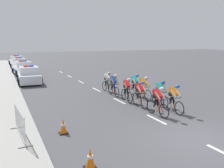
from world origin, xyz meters
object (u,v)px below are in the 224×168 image
(cyclist_seventh, at_px, (114,85))
(crowd_barrier_front, at_px, (20,124))
(cyclist_sixth, at_px, (144,87))
(police_car_third, at_px, (19,64))
(police_car_second, at_px, (23,69))
(cyclist_fourth, at_px, (160,93))
(cyclist_ninth, at_px, (108,81))
(traffic_cone_near, at_px, (90,159))
(cyclist_lead, at_px, (158,101))
(police_car_furthest, at_px, (16,61))
(cyclist_eighth, at_px, (135,85))
(cyclist_third, at_px, (140,94))
(cyclist_fifth, at_px, (127,90))
(police_car_nearest, at_px, (29,76))
(traffic_cone_mid, at_px, (63,126))
(cyclist_second, at_px, (174,98))

(cyclist_seventh, distance_m, crowd_barrier_front, 8.30)
(cyclist_sixth, bearing_deg, police_car_third, 105.50)
(police_car_second, bearing_deg, cyclist_fourth, -71.21)
(cyclist_ninth, height_order, traffic_cone_near, cyclist_ninth)
(cyclist_lead, distance_m, cyclist_seventh, 4.96)
(police_car_second, xyz_separation_m, police_car_furthest, (-0.00, 11.26, 0.00))
(cyclist_seventh, xyz_separation_m, cyclist_eighth, (1.32, -0.60, 0.00))
(police_car_second, bearing_deg, cyclist_sixth, -69.10)
(cyclist_third, distance_m, traffic_cone_near, 7.15)
(cyclist_fourth, xyz_separation_m, cyclist_seventh, (-1.30, 3.50, 0.00))
(cyclist_third, height_order, police_car_second, police_car_second)
(cyclist_lead, height_order, cyclist_fourth, same)
(cyclist_sixth, bearing_deg, police_car_second, 110.90)
(cyclist_lead, xyz_separation_m, cyclist_eighth, (1.22, 4.36, 0.00))
(cyclist_fourth, relative_size, cyclist_fifth, 1.00)
(cyclist_sixth, distance_m, cyclist_ninth, 3.34)
(cyclist_sixth, xyz_separation_m, police_car_third, (-6.00, 21.65, -0.11))
(cyclist_ninth, bearing_deg, police_car_second, 111.03)
(police_car_nearest, distance_m, crowd_barrier_front, 13.36)
(cyclist_fifth, bearing_deg, traffic_cone_mid, -143.96)
(police_car_second, distance_m, traffic_cone_near, 22.45)
(cyclist_ninth, xyz_separation_m, police_car_third, (-4.84, 18.52, -0.11))
(cyclist_second, xyz_separation_m, police_car_nearest, (-5.83, 12.83, -0.11))
(police_car_nearest, bearing_deg, cyclist_lead, -69.74)
(cyclist_seventh, distance_m, police_car_third, 20.52)
(cyclist_second, height_order, crowd_barrier_front, cyclist_second)
(police_car_third, distance_m, traffic_cone_mid, 25.31)
(cyclist_fourth, distance_m, cyclist_seventh, 3.73)
(cyclist_third, height_order, cyclist_ninth, same)
(police_car_second, bearing_deg, cyclist_lead, -75.91)
(cyclist_third, relative_size, traffic_cone_near, 2.69)
(cyclist_sixth, height_order, cyclist_seventh, same)
(cyclist_lead, xyz_separation_m, cyclist_ninth, (0.07, 6.42, 0.00))
(cyclist_fourth, height_order, police_car_third, police_car_third)
(traffic_cone_near, bearing_deg, police_car_third, 89.92)
(cyclist_fourth, height_order, traffic_cone_near, cyclist_fourth)
(cyclist_eighth, height_order, police_car_furthest, police_car_furthest)
(police_car_furthest, relative_size, crowd_barrier_front, 1.92)
(police_car_nearest, bearing_deg, cyclist_eighth, -55.04)
(cyclist_second, bearing_deg, traffic_cone_mid, -175.53)
(cyclist_ninth, height_order, police_car_nearest, police_car_nearest)
(cyclist_sixth, distance_m, cyclist_eighth, 1.07)
(cyclist_third, relative_size, cyclist_seventh, 1.00)
(police_car_furthest, bearing_deg, cyclist_eighth, -76.98)
(police_car_furthest, bearing_deg, cyclist_third, -80.39)
(traffic_cone_near, bearing_deg, cyclist_ninth, 63.67)
(police_car_nearest, bearing_deg, police_car_third, 89.99)
(cyclist_fourth, bearing_deg, traffic_cone_near, -140.80)
(cyclist_second, bearing_deg, police_car_nearest, 114.43)
(cyclist_second, relative_size, crowd_barrier_front, 0.74)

